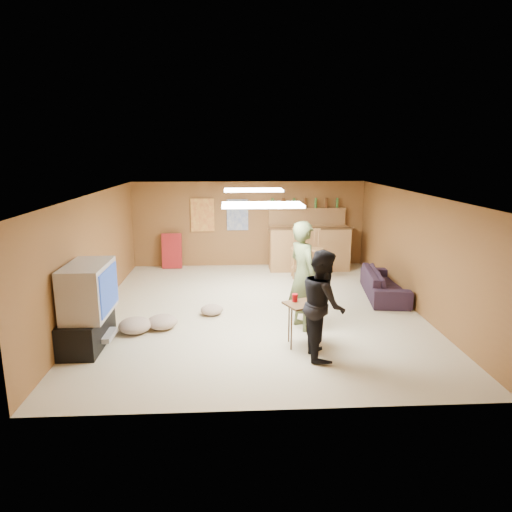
{
  "coord_description": "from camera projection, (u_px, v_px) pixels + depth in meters",
  "views": [
    {
      "loc": [
        -0.47,
        -8.27,
        2.95
      ],
      "look_at": [
        0.0,
        0.2,
        1.0
      ],
      "focal_mm": 32.0,
      "sensor_mm": 36.0,
      "label": 1
    }
  ],
  "objects": [
    {
      "name": "cup_red_far",
      "position": [
        312.0,
        301.0,
        6.86
      ],
      "size": [
        0.09,
        0.09,
        0.11
      ],
      "primitive_type": "cylinder",
      "rotation": [
        0.0,
        0.0,
        -0.05
      ],
      "color": "#A70B13",
      "rests_on": "tray_table"
    },
    {
      "name": "tv_body",
      "position": [
        88.0,
        289.0,
        6.93
      ],
      "size": [
        0.6,
        1.1,
        0.8
      ],
      "primitive_type": "cube",
      "color": "#B2B2B7",
      "rests_on": "tv_stand"
    },
    {
      "name": "bar_counter",
      "position": [
        309.0,
        248.0,
        11.56
      ],
      "size": [
        2.0,
        0.6,
        1.1
      ],
      "primitive_type": "cube",
      "color": "olive",
      "rests_on": "ground"
    },
    {
      "name": "wall_right",
      "position": [
        414.0,
        251.0,
        8.65
      ],
      "size": [
        0.02,
        7.0,
        2.2
      ],
      "primitive_type": "cube",
      "color": "brown",
      "rests_on": "ground"
    },
    {
      "name": "cup_blue",
      "position": [
        311.0,
        297.0,
        7.05
      ],
      "size": [
        0.09,
        0.09,
        0.11
      ],
      "primitive_type": "cylinder",
      "rotation": [
        0.0,
        0.0,
        -0.06
      ],
      "color": "navy",
      "rests_on": "tray_table"
    },
    {
      "name": "tv_stand",
      "position": [
        87.0,
        330.0,
        7.07
      ],
      "size": [
        0.55,
        1.3,
        0.5
      ],
      "primitive_type": "cube",
      "color": "black",
      "rests_on": "ground"
    },
    {
      "name": "cushion_mid",
      "position": [
        212.0,
        310.0,
        8.43
      ],
      "size": [
        0.45,
        0.45,
        0.18
      ],
      "primitive_type": "ellipsoid",
      "rotation": [
        0.0,
        0.0,
        -0.11
      ],
      "color": "tan",
      "rests_on": "ground"
    },
    {
      "name": "ceiling",
      "position": [
        257.0,
        194.0,
        8.24
      ],
      "size": [
        6.0,
        7.0,
        0.02
      ],
      "primitive_type": "cube",
      "color": "silver",
      "rests_on": "ground"
    },
    {
      "name": "bar_stool_right",
      "position": [
        315.0,
        253.0,
        10.65
      ],
      "size": [
        0.43,
        0.43,
        1.25
      ],
      "primitive_type": null,
      "rotation": [
        0.0,
        0.0,
        0.08
      ],
      "color": "olive",
      "rests_on": "ground"
    },
    {
      "name": "tray_table",
      "position": [
        303.0,
        324.0,
        7.02
      ],
      "size": [
        0.66,
        0.61,
        0.69
      ],
      "primitive_type": "cube",
      "rotation": [
        0.0,
        0.0,
        0.41
      ],
      "color": "#3C2613",
      "rests_on": "ground"
    },
    {
      "name": "person_black",
      "position": [
        323.0,
        304.0,
        6.58
      ],
      "size": [
        0.61,
        0.78,
        1.6
      ],
      "primitive_type": "imported",
      "rotation": [
        0.0,
        0.0,
        1.57
      ],
      "color": "black",
      "rests_on": "ground"
    },
    {
      "name": "ceiling_panel_front",
      "position": [
        262.0,
        205.0,
        6.79
      ],
      "size": [
        1.2,
        0.6,
        0.04
      ],
      "primitive_type": "cube",
      "color": "white",
      "rests_on": "ceiling"
    },
    {
      "name": "cushion_near_tv",
      "position": [
        162.0,
        322.0,
        7.77
      ],
      "size": [
        0.59,
        0.59,
        0.23
      ],
      "primitive_type": "ellipsoid",
      "rotation": [
        0.0,
        0.0,
        0.17
      ],
      "color": "tan",
      "rests_on": "ground"
    },
    {
      "name": "wall_left",
      "position": [
        93.0,
        255.0,
        8.32
      ],
      "size": [
        0.02,
        7.0,
        2.2
      ],
      "primitive_type": "cube",
      "color": "brown",
      "rests_on": "ground"
    },
    {
      "name": "bar_backing",
      "position": [
        307.0,
        220.0,
        11.87
      ],
      "size": [
        2.0,
        0.14,
        0.6
      ],
      "primitive_type": "cube",
      "color": "olive",
      "rests_on": "bar_counter"
    },
    {
      "name": "bar_stool_left",
      "position": [
        298.0,
        256.0,
        10.8
      ],
      "size": [
        0.36,
        0.36,
        1.06
      ],
      "primitive_type": null,
      "rotation": [
        0.0,
        0.0,
        0.07
      ],
      "color": "olive",
      "rests_on": "ground"
    },
    {
      "name": "cushion_far",
      "position": [
        135.0,
        325.0,
        7.59
      ],
      "size": [
        0.72,
        0.72,
        0.25
      ],
      "primitive_type": "ellipsoid",
      "rotation": [
        0.0,
        0.0,
        -0.41
      ],
      "color": "tan",
      "rests_on": "ground"
    },
    {
      "name": "tv_screen",
      "position": [
        109.0,
        289.0,
        6.94
      ],
      "size": [
        0.02,
        0.95,
        0.65
      ],
      "primitive_type": "cube",
      "color": "navy",
      "rests_on": "tv_body"
    },
    {
      "name": "sofa",
      "position": [
        385.0,
        284.0,
        9.46
      ],
      "size": [
        0.99,
        1.96,
        0.55
      ],
      "primitive_type": "imported",
      "rotation": [
        0.0,
        0.0,
        1.43
      ],
      "color": "black",
      "rests_on": "ground"
    },
    {
      "name": "bar_lip",
      "position": [
        311.0,
        229.0,
        11.19
      ],
      "size": [
        2.1,
        0.12,
        0.05
      ],
      "primitive_type": "cube",
      "color": "#3C2613",
      "rests_on": "bar_counter"
    },
    {
      "name": "dvd_box",
      "position": [
        102.0,
        335.0,
        7.1
      ],
      "size": [
        0.35,
        0.5,
        0.08
      ],
      "primitive_type": "cube",
      "color": "#B2B2B7",
      "rests_on": "tv_stand"
    },
    {
      "name": "ceiling_panel_back",
      "position": [
        253.0,
        190.0,
        9.41
      ],
      "size": [
        1.2,
        0.6,
        0.04
      ],
      "primitive_type": "cube",
      "color": "white",
      "rests_on": "ceiling"
    },
    {
      "name": "person_olive",
      "position": [
        303.0,
        275.0,
        7.63
      ],
      "size": [
        0.66,
        0.79,
        1.84
      ],
      "primitive_type": "imported",
      "rotation": [
        0.0,
        0.0,
        1.96
      ],
      "color": "#4F5B34",
      "rests_on": "ground"
    },
    {
      "name": "bar_shelf",
      "position": [
        307.0,
        209.0,
        11.79
      ],
      "size": [
        2.0,
        0.18,
        0.05
      ],
      "primitive_type": "cube",
      "color": "olive",
      "rests_on": "bar_backing"
    },
    {
      "name": "poster_left",
      "position": [
        203.0,
        215.0,
        11.73
      ],
      "size": [
        0.6,
        0.03,
        0.85
      ],
      "primitive_type": "cube",
      "color": "#BF3F26",
      "rests_on": "wall_back"
    },
    {
      "name": "cup_red_near",
      "position": [
        295.0,
        298.0,
        7.0
      ],
      "size": [
        0.09,
        0.09,
        0.12
      ],
      "primitive_type": "cylinder",
      "rotation": [
        0.0,
        0.0,
        0.01
      ],
      "color": "#A70B13",
      "rests_on": "tray_table"
    },
    {
      "name": "folding_chair_stack",
      "position": [
        172.0,
        251.0,
        11.73
      ],
      "size": [
        0.5,
        0.26,
        0.91
      ],
      "primitive_type": "cube",
      "rotation": [
        -0.14,
        0.0,
        0.0
      ],
      "color": "maroon",
      "rests_on": "ground"
    },
    {
      "name": "wall_front",
      "position": [
        274.0,
        321.0,
        5.08
      ],
      "size": [
        6.0,
        0.02,
        2.2
      ],
      "primitive_type": "cube",
      "color": "brown",
      "rests_on": "ground"
    },
    {
      "name": "bottle_row",
      "position": [
        305.0,
        203.0,
        11.73
      ],
      "size": [
        1.76,
        0.08,
        0.26
      ],
      "primitive_type": null,
      "color": "#3F7233",
      "rests_on": "bar_shelf"
    },
    {
      "name": "ground",
      "position": [
        257.0,
        309.0,
        8.73
      ],
      "size": [
        7.0,
        7.0,
        0.0
      ],
      "primitive_type": "plane",
      "color": "beige",
      "rests_on": "ground"
    },
    {
      "name": "wall_back",
      "position": [
        249.0,
        224.0,
        11.89
      ],
      "size": [
        6.0,
        0.02,
        2.2
      ],
      "primitive_type": "cube",
      "color": "brown",
      "rests_on": "ground"
    },
    {
      "name": "poster_right",
      "position": [
        237.0,
        215.0,
        11.78
      ],
      "size": [
        0.55,
        0.03,
        0.8
      ],
      "primitive_type": "cube",
      "color": "#334C99",
      "rests_on": "wall_back"
    }
  ]
}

